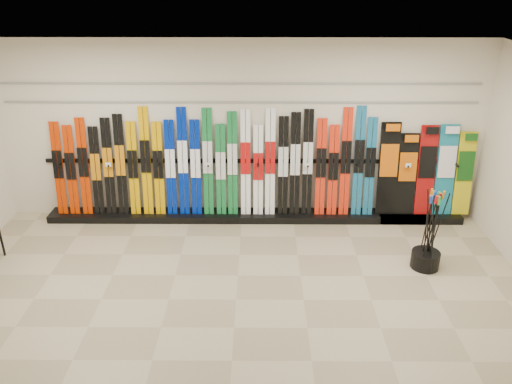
{
  "coord_description": "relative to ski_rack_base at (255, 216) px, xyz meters",
  "views": [
    {
      "loc": [
        0.3,
        -5.37,
        4.02
      ],
      "look_at": [
        0.25,
        1.0,
        1.1
      ],
      "focal_mm": 35.0,
      "sensor_mm": 36.0,
      "label": 1
    }
  ],
  "objects": [
    {
      "name": "floor",
      "position": [
        -0.22,
        -2.28,
        -0.06
      ],
      "size": [
        8.0,
        8.0,
        0.0
      ],
      "primitive_type": "plane",
      "color": "gray",
      "rests_on": "ground"
    },
    {
      "name": "back_wall",
      "position": [
        -0.22,
        0.22,
        1.44
      ],
      "size": [
        8.0,
        0.0,
        8.0
      ],
      "primitive_type": "plane",
      "rotation": [
        1.57,
        0.0,
        0.0
      ],
      "color": "beige",
      "rests_on": "floor"
    },
    {
      "name": "ceiling",
      "position": [
        -0.22,
        -2.28,
        2.94
      ],
      "size": [
        8.0,
        8.0,
        0.0
      ],
      "primitive_type": "plane",
      "rotation": [
        3.14,
        0.0,
        0.0
      ],
      "color": "silver",
      "rests_on": "back_wall"
    },
    {
      "name": "ski_rack_base",
      "position": [
        0.0,
        0.0,
        0.0
      ],
      "size": [
        8.0,
        0.4,
        0.12
      ],
      "primitive_type": "cube",
      "color": "black",
      "rests_on": "floor"
    },
    {
      "name": "skis",
      "position": [
        -0.64,
        0.07,
        0.89
      ],
      "size": [
        5.37,
        0.28,
        1.83
      ],
      "color": "#C52B00",
      "rests_on": "ski_rack_base"
    },
    {
      "name": "snowboards",
      "position": [
        2.84,
        0.07,
        0.8
      ],
      "size": [
        1.59,
        0.24,
        1.57
      ],
      "color": "black",
      "rests_on": "ski_rack_base"
    },
    {
      "name": "pole_bin",
      "position": [
        2.48,
        -1.48,
        0.07
      ],
      "size": [
        0.41,
        0.41,
        0.25
      ],
      "primitive_type": "cylinder",
      "color": "black",
      "rests_on": "floor"
    },
    {
      "name": "ski_poles",
      "position": [
        2.48,
        -1.51,
        0.55
      ],
      "size": [
        0.35,
        0.35,
        1.18
      ],
      "color": "black",
      "rests_on": "pole_bin"
    },
    {
      "name": "slatwall_rail_0",
      "position": [
        -0.22,
        0.2,
        1.94
      ],
      "size": [
        7.6,
        0.02,
        0.03
      ],
      "primitive_type": "cube",
      "color": "gray",
      "rests_on": "back_wall"
    },
    {
      "name": "slatwall_rail_1",
      "position": [
        -0.22,
        0.2,
        2.24
      ],
      "size": [
        7.6,
        0.02,
        0.03
      ],
      "primitive_type": "cube",
      "color": "gray",
      "rests_on": "back_wall"
    }
  ]
}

